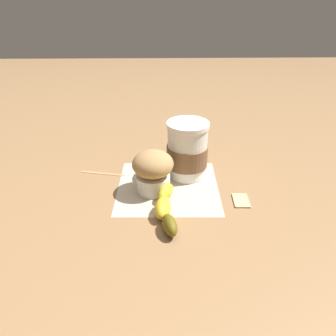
% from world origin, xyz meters
% --- Properties ---
extents(ground_plane, '(3.00, 3.00, 0.00)m').
position_xyz_m(ground_plane, '(0.00, 0.00, 0.00)').
color(ground_plane, '#936D47').
extents(paper_napkin, '(0.23, 0.23, 0.00)m').
position_xyz_m(paper_napkin, '(0.00, 0.00, 0.00)').
color(paper_napkin, beige).
rests_on(paper_napkin, ground_plane).
extents(coffee_cup, '(0.10, 0.10, 0.13)m').
position_xyz_m(coffee_cup, '(-0.05, 0.05, 0.06)').
color(coffee_cup, white).
rests_on(coffee_cup, paper_napkin).
extents(muffin, '(0.09, 0.09, 0.09)m').
position_xyz_m(muffin, '(0.01, -0.03, 0.05)').
color(muffin, white).
rests_on(muffin, paper_napkin).
extents(banana, '(0.17, 0.05, 0.03)m').
position_xyz_m(banana, '(0.10, -0.01, 0.02)').
color(banana, gold).
rests_on(banana, paper_napkin).
extents(sugar_packet, '(0.05, 0.03, 0.01)m').
position_xyz_m(sugar_packet, '(0.06, 0.15, 0.00)').
color(sugar_packet, '#E0B27F').
rests_on(sugar_packet, ground_plane).
extents(wooden_stirrer, '(0.03, 0.11, 0.00)m').
position_xyz_m(wooden_stirrer, '(-0.06, -0.16, 0.00)').
color(wooden_stirrer, tan).
rests_on(wooden_stirrer, ground_plane).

